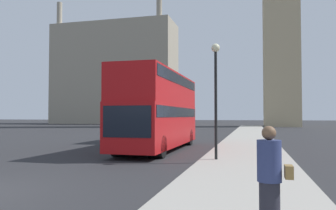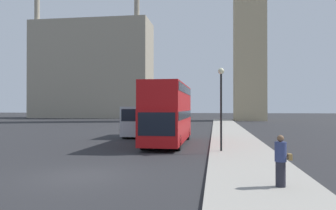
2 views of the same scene
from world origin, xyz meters
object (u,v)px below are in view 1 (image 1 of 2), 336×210
red_double_decker_bus (159,108)px  street_lamp (216,81)px  parked_sedan (182,125)px  white_van (135,122)px  pedestrian (270,180)px

red_double_decker_bus → street_lamp: 5.87m
red_double_decker_bus → parked_sedan: size_ratio=2.23×
white_van → parked_sedan: white_van is taller
street_lamp → parked_sedan: (-7.99, 30.71, -2.74)m
red_double_decker_bus → street_lamp: size_ratio=2.06×
street_lamp → white_van: bearing=126.3°
parked_sedan → white_van: bearing=-88.3°
white_van → street_lamp: (7.37, -10.05, 1.96)m
pedestrian → parked_sedan: 40.47m
red_double_decker_bus → street_lamp: street_lamp is taller
white_van → pedestrian: bearing=-63.9°
red_double_decker_bus → pedestrian: size_ratio=6.05×
street_lamp → parked_sedan: bearing=104.6°
street_lamp → parked_sedan: size_ratio=1.08×
red_double_decker_bus → white_van: red_double_decker_bus is taller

